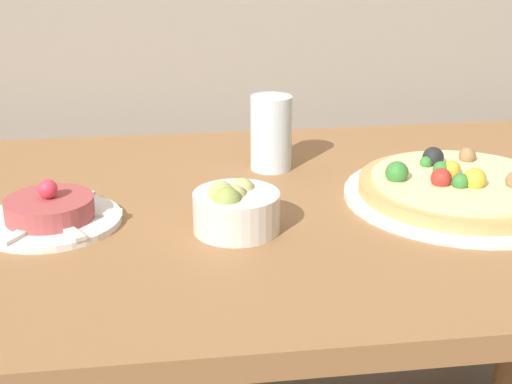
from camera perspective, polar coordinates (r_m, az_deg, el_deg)
dining_table at (r=1.15m, az=-0.05°, el=-5.57°), size 1.45×0.81×0.78m
pizza_plate at (r=1.16m, az=16.13°, el=0.27°), size 0.37×0.37×0.06m
tartare_plate at (r=1.07m, az=-16.13°, el=-1.65°), size 0.20×0.20×0.07m
small_bowl at (r=1.00m, az=-1.72°, el=-1.30°), size 0.12×0.12×0.07m
drinking_glass at (r=1.24m, az=1.21°, el=4.75°), size 0.07×0.07×0.13m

